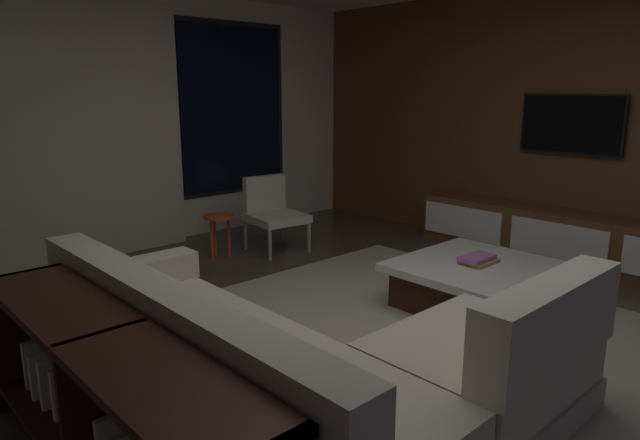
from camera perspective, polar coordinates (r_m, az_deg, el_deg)
The scene contains 12 objects.
floor at distance 3.73m, azimuth 7.01°, elevation -13.69°, with size 9.20×9.20×0.00m, color #473D33.
back_wall_with_window at distance 6.27m, azimuth -19.51°, elevation 9.32°, with size 6.60×0.30×2.70m.
media_wall at distance 6.02m, azimuth 26.77°, elevation 8.62°, with size 0.12×7.80×2.70m.
area_rug at distance 3.92m, azimuth 11.54°, elevation -12.35°, with size 3.20×3.80×0.01m, color #ADA391.
sectional_couch at distance 2.93m, azimuth -2.17°, elevation -15.05°, with size 1.98×2.50×0.82m.
coffee_table at distance 4.56m, azimuth 15.95°, elevation -6.42°, with size 1.16×1.16×0.36m.
book_stack_on_coffee_table at distance 4.53m, azimuth 15.76°, elevation -3.90°, with size 0.31×0.21×0.06m.
accent_chair_near_window at distance 5.97m, azimuth -4.88°, elevation 1.06°, with size 0.60×0.62×0.78m.
side_stool at distance 5.69m, azimuth -10.22°, elevation -0.32°, with size 0.32×0.32×0.46m.
media_console at distance 5.94m, azimuth 24.23°, elevation -1.94°, with size 0.46×3.10×0.52m.
mounted_tv at distance 6.02m, azimuth 24.16°, elevation 8.87°, with size 0.05×1.00×0.58m.
console_table_behind_couch at distance 2.56m, azimuth -20.71°, elevation -17.33°, with size 0.40×2.10×0.74m.
Camera 1 is at (-2.57, -2.12, 1.67)m, focal length 31.48 mm.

